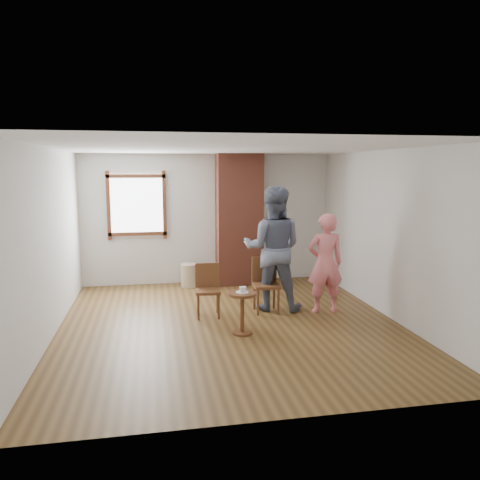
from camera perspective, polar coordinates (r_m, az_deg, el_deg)
The scene contains 12 objects.
ground at distance 7.12m, azimuth -1.18°, elevation -10.23°, with size 5.50×5.50×0.00m, color brown.
room_shell at distance 7.34m, azimuth -2.44°, elevation 4.79°, with size 5.04×5.52×2.62m.
brick_chimney at distance 9.35m, azimuth -0.10°, elevation 2.50°, with size 0.90×0.50×2.60m, color #A04E39.
stoneware_crock at distance 9.30m, azimuth -6.13°, elevation -4.28°, with size 0.36×0.36×0.46m, color tan.
dark_pot at distance 9.33m, azimuth -6.61°, elevation -5.24°, with size 0.14×0.14×0.14m, color black.
dining_chair_left at distance 7.43m, azimuth -3.95°, elevation -5.71°, with size 0.41×0.41×0.83m.
dining_chair_right at distance 7.66m, azimuth 3.11°, elevation -5.03°, with size 0.43×0.43×0.88m.
side_table at distance 6.61m, azimuth 0.27°, elevation -8.06°, with size 0.40×0.40×0.60m.
cake_plate at distance 6.55m, azimuth 0.27°, elevation -6.38°, with size 0.18×0.18×0.01m, color white.
cake_slice at distance 6.55m, azimuth 0.36°, elevation -6.08°, with size 0.08×0.07×0.06m, color silver.
man at distance 7.67m, azimuth 4.03°, elevation -1.03°, with size 0.99×0.77×2.03m, color #16203D.
person_pink at distance 7.62m, azimuth 10.34°, elevation -2.81°, with size 0.59×0.39×1.61m, color pink.
Camera 1 is at (-1.10, -6.64, 2.30)m, focal length 35.00 mm.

